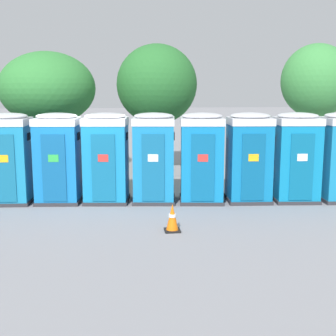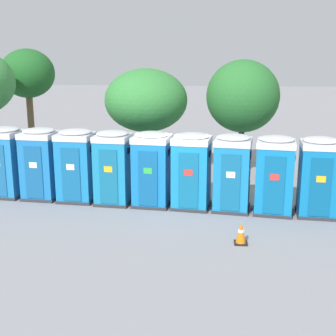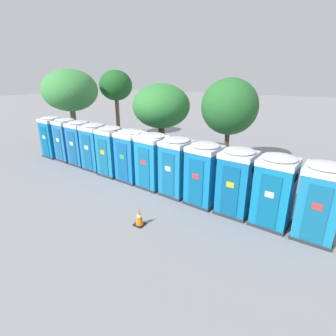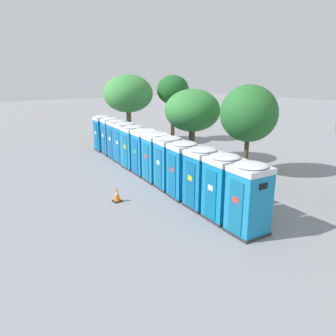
{
  "view_description": "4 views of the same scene",
  "coord_description": "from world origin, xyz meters",
  "px_view_note": "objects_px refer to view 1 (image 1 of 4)",
  "views": [
    {
      "loc": [
        0.82,
        -13.55,
        3.25
      ],
      "look_at": [
        2.39,
        -0.53,
        0.97
      ],
      "focal_mm": 50.0,
      "sensor_mm": 36.0,
      "label": 1
    },
    {
      "loc": [
        1.28,
        -15.46,
        5.09
      ],
      "look_at": [
        -0.15,
        -0.28,
        1.33
      ],
      "focal_mm": 50.0,
      "sensor_mm": 36.0,
      "label": 2
    },
    {
      "loc": [
        7.15,
        -9.67,
        5.02
      ],
      "look_at": [
        1.53,
        -0.44,
        1.11
      ],
      "focal_mm": 28.0,
      "sensor_mm": 36.0,
      "label": 3
    },
    {
      "loc": [
        14.3,
        -9.18,
        5.32
      ],
      "look_at": [
        1.86,
        -0.48,
        0.97
      ],
      "focal_mm": 35.0,
      "sensor_mm": 36.0,
      "label": 4
    }
  ],
  "objects_px": {
    "street_tree_1": "(157,85)",
    "portapotty_4": "(10,158)",
    "street_tree_0": "(47,89)",
    "portapotty_8": "(202,157)",
    "portapotty_10": "(296,157)",
    "street_tree_3": "(317,82)",
    "portapotty_5": "(58,158)",
    "portapotty_6": "(106,157)",
    "portapotty_9": "(249,157)",
    "portapotty_7": "(154,157)",
    "traffic_cone": "(172,218)"
  },
  "relations": [
    {
      "from": "portapotty_7",
      "to": "street_tree_1",
      "type": "height_order",
      "value": "street_tree_1"
    },
    {
      "from": "street_tree_3",
      "to": "street_tree_1",
      "type": "bearing_deg",
      "value": 179.38
    },
    {
      "from": "portapotty_6",
      "to": "street_tree_0",
      "type": "distance_m",
      "value": 4.89
    },
    {
      "from": "portapotty_4",
      "to": "street_tree_0",
      "type": "relative_size",
      "value": 0.57
    },
    {
      "from": "street_tree_1",
      "to": "traffic_cone",
      "type": "height_order",
      "value": "street_tree_1"
    },
    {
      "from": "street_tree_0",
      "to": "traffic_cone",
      "type": "bearing_deg",
      "value": -63.05
    },
    {
      "from": "portapotty_6",
      "to": "traffic_cone",
      "type": "relative_size",
      "value": 3.97
    },
    {
      "from": "portapotty_10",
      "to": "street_tree_0",
      "type": "distance_m",
      "value": 8.92
    },
    {
      "from": "street_tree_1",
      "to": "street_tree_3",
      "type": "xyz_separation_m",
      "value": [
        6.27,
        -0.07,
        0.12
      ]
    },
    {
      "from": "portapotty_4",
      "to": "street_tree_0",
      "type": "distance_m",
      "value": 4.28
    },
    {
      "from": "portapotty_9",
      "to": "traffic_cone",
      "type": "relative_size",
      "value": 3.97
    },
    {
      "from": "street_tree_1",
      "to": "portapotty_4",
      "type": "bearing_deg",
      "value": -136.31
    },
    {
      "from": "portapotty_5",
      "to": "portapotty_10",
      "type": "height_order",
      "value": "same"
    },
    {
      "from": "portapotty_7",
      "to": "street_tree_0",
      "type": "bearing_deg",
      "value": 129.5
    },
    {
      "from": "portapotty_4",
      "to": "portapotty_5",
      "type": "xyz_separation_m",
      "value": [
        1.35,
        -0.09,
        -0.0
      ]
    },
    {
      "from": "portapotty_7",
      "to": "street_tree_3",
      "type": "bearing_deg",
      "value": 34.45
    },
    {
      "from": "traffic_cone",
      "to": "portapotty_6",
      "type": "bearing_deg",
      "value": 116.47
    },
    {
      "from": "portapotty_6",
      "to": "portapotty_10",
      "type": "bearing_deg",
      "value": -5.55
    },
    {
      "from": "portapotty_5",
      "to": "portapotty_9",
      "type": "bearing_deg",
      "value": -5.65
    },
    {
      "from": "portapotty_4",
      "to": "portapotty_7",
      "type": "height_order",
      "value": "same"
    },
    {
      "from": "street_tree_0",
      "to": "street_tree_1",
      "type": "bearing_deg",
      "value": 8.64
    },
    {
      "from": "street_tree_1",
      "to": "traffic_cone",
      "type": "distance_m",
      "value": 8.21
    },
    {
      "from": "portapotty_5",
      "to": "street_tree_1",
      "type": "height_order",
      "value": "street_tree_1"
    },
    {
      "from": "portapotty_9",
      "to": "traffic_cone",
      "type": "bearing_deg",
      "value": -134.22
    },
    {
      "from": "portapotty_10",
      "to": "street_tree_3",
      "type": "relative_size",
      "value": 0.52
    },
    {
      "from": "portapotty_6",
      "to": "portapotty_9",
      "type": "distance_m",
      "value": 4.06
    },
    {
      "from": "street_tree_1",
      "to": "street_tree_3",
      "type": "distance_m",
      "value": 6.27
    },
    {
      "from": "street_tree_0",
      "to": "portapotty_7",
      "type": "bearing_deg",
      "value": -50.5
    },
    {
      "from": "portapotty_5",
      "to": "portapotty_8",
      "type": "bearing_deg",
      "value": -6.11
    },
    {
      "from": "street_tree_0",
      "to": "portapotty_8",
      "type": "bearing_deg",
      "value": -42.19
    },
    {
      "from": "portapotty_7",
      "to": "traffic_cone",
      "type": "height_order",
      "value": "portapotty_7"
    },
    {
      "from": "traffic_cone",
      "to": "portapotty_9",
      "type": "bearing_deg",
      "value": 45.78
    },
    {
      "from": "portapotty_6",
      "to": "street_tree_1",
      "type": "distance_m",
      "value": 5.39
    },
    {
      "from": "portapotty_10",
      "to": "street_tree_3",
      "type": "distance_m",
      "value": 6.17
    },
    {
      "from": "portapotty_6",
      "to": "street_tree_1",
      "type": "bearing_deg",
      "value": 67.64
    },
    {
      "from": "portapotty_7",
      "to": "street_tree_3",
      "type": "xyz_separation_m",
      "value": [
        6.82,
        4.68,
        2.17
      ]
    },
    {
      "from": "street_tree_3",
      "to": "portapotty_6",
      "type": "bearing_deg",
      "value": -150.92
    },
    {
      "from": "portapotty_6",
      "to": "portapotty_10",
      "type": "distance_m",
      "value": 5.41
    },
    {
      "from": "portapotty_5",
      "to": "portapotty_10",
      "type": "bearing_deg",
      "value": -5.5
    },
    {
      "from": "portapotty_5",
      "to": "street_tree_3",
      "type": "relative_size",
      "value": 0.52
    },
    {
      "from": "portapotty_4",
      "to": "portapotty_9",
      "type": "distance_m",
      "value": 6.76
    },
    {
      "from": "portapotty_5",
      "to": "portapotty_6",
      "type": "xyz_separation_m",
      "value": [
        1.35,
        -0.12,
        -0.0
      ]
    },
    {
      "from": "portapotty_7",
      "to": "portapotty_6",
      "type": "bearing_deg",
      "value": 174.19
    },
    {
      "from": "portapotty_5",
      "to": "street_tree_0",
      "type": "height_order",
      "value": "street_tree_0"
    },
    {
      "from": "portapotty_4",
      "to": "portapotty_8",
      "type": "relative_size",
      "value": 1.0
    },
    {
      "from": "portapotty_5",
      "to": "portapotty_7",
      "type": "relative_size",
      "value": 1.0
    },
    {
      "from": "portapotty_5",
      "to": "traffic_cone",
      "type": "height_order",
      "value": "portapotty_5"
    },
    {
      "from": "portapotty_4",
      "to": "street_tree_1",
      "type": "bearing_deg",
      "value": 43.69
    },
    {
      "from": "portapotty_7",
      "to": "portapotty_8",
      "type": "distance_m",
      "value": 1.35
    },
    {
      "from": "portapotty_5",
      "to": "portapotty_7",
      "type": "xyz_separation_m",
      "value": [
        2.69,
        -0.26,
        0.0
      ]
    }
  ]
}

